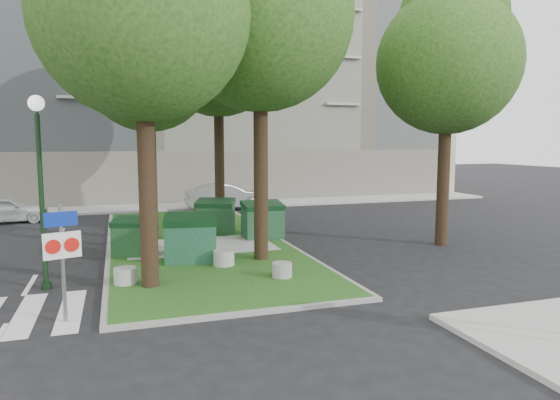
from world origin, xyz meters
name	(u,v)px	position (x,y,z in m)	size (l,w,h in m)	color
ground	(230,316)	(0.00, 0.00, 0.00)	(120.00, 120.00, 0.00)	black
median_island	(196,242)	(0.50, 8.00, 0.06)	(6.00, 16.00, 0.12)	#1C4714
median_kerb	(196,242)	(0.50, 8.00, 0.05)	(6.30, 16.30, 0.10)	gray
building_sidewalk	(159,207)	(0.00, 18.50, 0.06)	(42.00, 3.00, 0.12)	#999993
zebra_crossing	(49,312)	(-3.75, 1.50, 0.01)	(5.00, 3.00, 0.01)	silver
apartment_building	(147,80)	(0.00, 26.00, 8.00)	(41.00, 12.00, 16.00)	#BEA88E
tree_median_mid	(150,53)	(-0.91, 9.06, 6.98)	(4.80, 4.80, 9.99)	black
tree_median_far	(219,37)	(2.29, 12.06, 8.32)	(5.80, 5.80, 11.93)	black
tree_street_right	(449,50)	(9.09, 5.06, 6.98)	(5.00, 5.00, 10.06)	black
dumpster_a	(135,237)	(-1.74, 6.23, 0.72)	(1.55, 1.29, 1.24)	#0F3A15
dumpster_b	(191,238)	(-0.14, 4.84, 0.82)	(1.73, 1.34, 1.46)	#134329
dumpster_c	(215,217)	(1.46, 9.27, 0.78)	(1.77, 1.52, 1.38)	#103516
dumpster_d	(263,220)	(3.00, 7.79, 0.79)	(1.52, 1.07, 1.40)	#123D20
bollard_left	(125,276)	(-2.10, 2.90, 0.33)	(0.58, 0.58, 0.41)	#A2A29D
bollard_right	(282,270)	(1.94, 2.25, 0.31)	(0.54, 0.54, 0.39)	gray
bollard_mid	(224,258)	(0.71, 4.01, 0.34)	(0.62, 0.62, 0.45)	#959691
litter_bin	(268,227)	(3.20, 7.72, 0.51)	(0.45, 0.45, 0.78)	orange
street_lamp	(40,169)	(-4.04, 3.46, 3.08)	(0.39, 0.39, 4.90)	black
traffic_sign_pole	(62,247)	(-3.34, 0.74, 1.60)	(0.72, 0.27, 2.49)	slate
car_white	(6,210)	(-7.17, 15.50, 0.62)	(1.46, 3.63, 1.24)	silver
car_silver	(226,196)	(3.50, 16.87, 0.73)	(1.54, 4.40, 1.45)	gray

